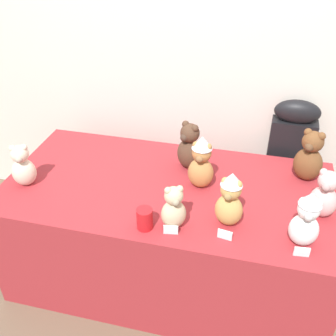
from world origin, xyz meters
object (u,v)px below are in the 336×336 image
object	(u,v)px
display_table	(168,232)
teddy_bear_honey	(230,200)
teddy_bear_chestnut	(309,157)
teddy_bear_sand	(174,208)
teddy_bear_snow	(306,220)
teddy_bear_cocoa	(189,147)
teddy_bear_caramel	(201,163)
party_cup_red	(145,219)
instrument_case	(285,171)
teddy_bear_blush	(325,195)
teddy_bear_cream	(23,167)

from	to	relation	value
display_table	teddy_bear_honey	distance (m)	0.66
teddy_bear_chestnut	teddy_bear_honey	xyz separation A→B (m)	(-0.39, -0.49, 0.00)
display_table	teddy_bear_sand	xyz separation A→B (m)	(0.10, -0.32, 0.47)
teddy_bear_snow	teddy_bear_cocoa	size ratio (longest dim) A/B	1.00
display_table	teddy_bear_snow	bearing A→B (deg)	-22.26
teddy_bear_caramel	teddy_bear_cocoa	xyz separation A→B (m)	(-0.10, 0.17, -0.02)
display_table	party_cup_red	size ratio (longest dim) A/B	16.80
instrument_case	teddy_bear_caramel	world-z (taller)	instrument_case
teddy_bear_honey	teddy_bear_blush	bearing A→B (deg)	32.31
instrument_case	teddy_bear_chestnut	size ratio (longest dim) A/B	3.34
teddy_bear_cream	teddy_bear_cocoa	world-z (taller)	teddy_bear_cocoa
teddy_bear_chestnut	teddy_bear_sand	world-z (taller)	teddy_bear_chestnut
teddy_bear_blush	teddy_bear_cream	size ratio (longest dim) A/B	1.05
party_cup_red	instrument_case	bearing A→B (deg)	53.48
teddy_bear_honey	teddy_bear_sand	xyz separation A→B (m)	(-0.25, -0.08, -0.04)
teddy_bear_cream	party_cup_red	world-z (taller)	teddy_bear_cream
instrument_case	teddy_bear_cocoa	world-z (taller)	instrument_case
display_table	teddy_bear_caramel	size ratio (longest dim) A/B	5.85
display_table	party_cup_red	world-z (taller)	party_cup_red
teddy_bear_cream	teddy_bear_snow	size ratio (longest dim) A/B	0.87
teddy_bear_chestnut	teddy_bear_cream	bearing A→B (deg)	-140.76
teddy_bear_chestnut	teddy_bear_honey	world-z (taller)	teddy_bear_chestnut
teddy_bear_cream	teddy_bear_sand	distance (m)	0.90
instrument_case	teddy_bear_blush	distance (m)	0.73
teddy_bear_blush	teddy_bear_caramel	size ratio (longest dim) A/B	0.85
teddy_bear_snow	party_cup_red	bearing A→B (deg)	-172.30
teddy_bear_blush	teddy_bear_snow	distance (m)	0.25
instrument_case	teddy_bear_caramel	size ratio (longest dim) A/B	3.30
teddy_bear_honey	teddy_bear_chestnut	bearing A→B (deg)	62.40
teddy_bear_caramel	teddy_bear_cocoa	size ratio (longest dim) A/B	1.07
teddy_bear_chestnut	instrument_case	bearing A→B (deg)	125.94
teddy_bear_honey	display_table	bearing A→B (deg)	158.19
teddy_bear_honey	teddy_bear_sand	world-z (taller)	teddy_bear_honey
teddy_bear_chestnut	teddy_bear_honey	distance (m)	0.62
teddy_bear_caramel	teddy_bear_cream	distance (m)	0.98
teddy_bear_caramel	teddy_bear_cream	world-z (taller)	teddy_bear_caramel
teddy_bear_cream	party_cup_red	xyz separation A→B (m)	(0.75, -0.18, -0.06)
instrument_case	teddy_bear_sand	size ratio (longest dim) A/B	4.35
party_cup_red	teddy_bear_cream	bearing A→B (deg)	166.26
teddy_bear_blush	party_cup_red	size ratio (longest dim) A/B	2.45
teddy_bear_cream	teddy_bear_blush	bearing A→B (deg)	-18.92
instrument_case	teddy_bear_snow	xyz separation A→B (m)	(0.03, -0.88, 0.33)
display_table	instrument_case	xyz separation A→B (m)	(0.67, 0.59, 0.17)
teddy_bear_cream	teddy_bear_chestnut	bearing A→B (deg)	-7.44
teddy_bear_caramel	teddy_bear_sand	distance (m)	0.37
display_table	teddy_bear_caramel	bearing A→B (deg)	13.42
instrument_case	teddy_bear_honey	size ratio (longest dim) A/B	3.47
teddy_bear_chestnut	teddy_bear_snow	bearing A→B (deg)	-70.89
teddy_bear_blush	party_cup_red	xyz separation A→B (m)	(-0.84, -0.30, -0.07)
instrument_case	party_cup_red	distance (m)	1.20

